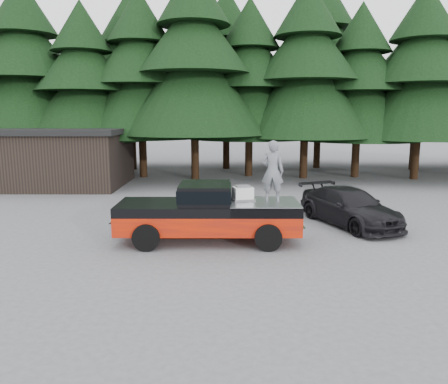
{
  "coord_description": "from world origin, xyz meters",
  "views": [
    {
      "loc": [
        0.9,
        -13.18,
        4.11
      ],
      "look_at": [
        0.87,
        0.0,
        1.75
      ],
      "focal_mm": 35.0,
      "sensor_mm": 36.0,
      "label": 1
    }
  ],
  "objects_px": {
    "air_compressor": "(243,194)",
    "parked_car": "(350,207)",
    "man_on_bed": "(272,171)",
    "utility_building": "(54,157)",
    "pickup_truck": "(208,222)"
  },
  "relations": [
    {
      "from": "pickup_truck",
      "to": "parked_car",
      "type": "bearing_deg",
      "value": 23.16
    },
    {
      "from": "man_on_bed",
      "to": "utility_building",
      "type": "xyz_separation_m",
      "value": [
        -11.42,
        11.37,
        -0.65
      ]
    },
    {
      "from": "pickup_truck",
      "to": "parked_car",
      "type": "distance_m",
      "value": 5.66
    },
    {
      "from": "pickup_truck",
      "to": "utility_building",
      "type": "relative_size",
      "value": 0.71
    },
    {
      "from": "man_on_bed",
      "to": "parked_car",
      "type": "height_order",
      "value": "man_on_bed"
    },
    {
      "from": "man_on_bed",
      "to": "parked_car",
      "type": "xyz_separation_m",
      "value": [
        3.15,
        2.17,
        -1.63
      ]
    },
    {
      "from": "parked_car",
      "to": "utility_building",
      "type": "height_order",
      "value": "utility_building"
    },
    {
      "from": "pickup_truck",
      "to": "parked_car",
      "type": "relative_size",
      "value": 1.28
    },
    {
      "from": "air_compressor",
      "to": "parked_car",
      "type": "bearing_deg",
      "value": 11.49
    },
    {
      "from": "air_compressor",
      "to": "parked_car",
      "type": "relative_size",
      "value": 0.13
    },
    {
      "from": "pickup_truck",
      "to": "utility_building",
      "type": "distance_m",
      "value": 14.81
    },
    {
      "from": "pickup_truck",
      "to": "utility_building",
      "type": "bearing_deg",
      "value": 129.34
    },
    {
      "from": "man_on_bed",
      "to": "utility_building",
      "type": "distance_m",
      "value": 16.13
    },
    {
      "from": "pickup_truck",
      "to": "parked_car",
      "type": "height_order",
      "value": "parked_car"
    },
    {
      "from": "air_compressor",
      "to": "parked_car",
      "type": "distance_m",
      "value": 4.63
    }
  ]
}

